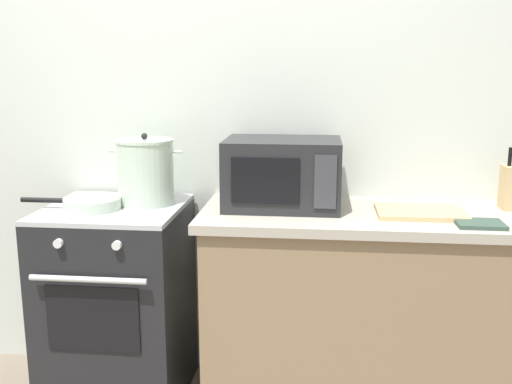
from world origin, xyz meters
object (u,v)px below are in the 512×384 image
object	(u,v)px
stock_pot	(146,172)
frying_pan	(91,204)
cutting_board	(420,212)
stove	(119,304)
oven_mitt	(480,224)
microwave	(283,173)

from	to	relation	value
stock_pot	frying_pan	size ratio (longest dim) A/B	0.76
stock_pot	cutting_board	bearing A→B (deg)	-3.29
frying_pan	cutting_board	bearing A→B (deg)	2.52
cutting_board	stove	bearing A→B (deg)	-179.95
frying_pan	oven_mitt	size ratio (longest dim) A/B	2.48
cutting_board	stock_pot	bearing A→B (deg)	176.71
stock_pot	microwave	size ratio (longest dim) A/B	0.68
stove	oven_mitt	world-z (taller)	oven_mitt
microwave	stove	bearing A→B (deg)	-173.94
stove	microwave	world-z (taller)	microwave
microwave	cutting_board	xyz separation A→B (m)	(0.58, -0.08, -0.14)
stock_pot	frying_pan	xyz separation A→B (m)	(-0.21, -0.13, -0.12)
stove	microwave	size ratio (longest dim) A/B	1.84
stove	frying_pan	distance (m)	0.49
frying_pan	microwave	bearing A→B (deg)	9.64
stove	microwave	xyz separation A→B (m)	(0.75, 0.08, 0.61)
stock_pot	frying_pan	distance (m)	0.28
stove	cutting_board	world-z (taller)	cutting_board
oven_mitt	stock_pot	bearing A→B (deg)	170.71
stove	stock_pot	bearing A→B (deg)	27.92
cutting_board	oven_mitt	xyz separation A→B (m)	(0.20, -0.16, -0.00)
stove	frying_pan	size ratio (longest dim) A/B	2.06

